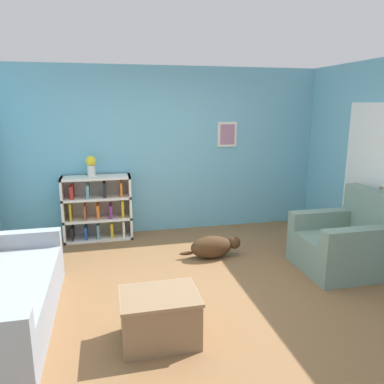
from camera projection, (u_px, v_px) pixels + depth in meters
ground_plane at (200, 293)px, 4.12m from camera, size 14.00×14.00×0.00m
wall_back at (166, 151)px, 5.96m from camera, size 5.60×0.13×2.60m
bookshelf at (98, 209)px, 5.69m from camera, size 1.02×0.35×0.98m
recliner_chair at (346, 243)px, 4.65m from camera, size 0.99×0.93×0.99m
coffee_table at (160, 316)px, 3.24m from camera, size 0.68×0.51×0.44m
dog at (213, 247)px, 5.04m from camera, size 0.84×0.28×0.31m
vase at (91, 165)px, 5.51m from camera, size 0.15×0.15×0.31m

